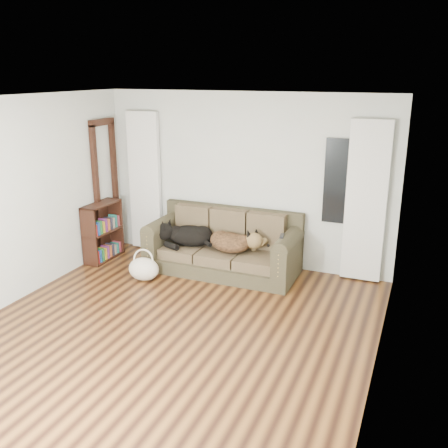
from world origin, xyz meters
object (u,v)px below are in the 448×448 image
at_px(sofa, 222,243).
at_px(dog_shepherd, 233,242).
at_px(dog_black_lab, 188,237).
at_px(bookshelf, 103,229).
at_px(tote_bag, 144,269).

height_order(sofa, dog_shepherd, sofa).
bearing_deg(dog_shepherd, sofa, 9.23).
height_order(dog_black_lab, bookshelf, bookshelf).
bearing_deg(tote_bag, dog_shepherd, 32.94).
distance_m(dog_shepherd, bookshelf, 2.13).
xyz_separation_m(tote_bag, bookshelf, (-1.03, 0.49, 0.34)).
bearing_deg(dog_shepherd, bookshelf, 24.53).
bearing_deg(dog_black_lab, dog_shepherd, -4.32).
distance_m(dog_black_lab, dog_shepherd, 0.74).
bearing_deg(tote_bag, sofa, 38.87).
bearing_deg(dog_black_lab, tote_bag, -119.98).
bearing_deg(dog_shepherd, dog_black_lab, 18.24).
distance_m(dog_shepherd, tote_bag, 1.34).
relative_size(dog_black_lab, tote_bag, 1.57).
height_order(dog_shepherd, bookshelf, bookshelf).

